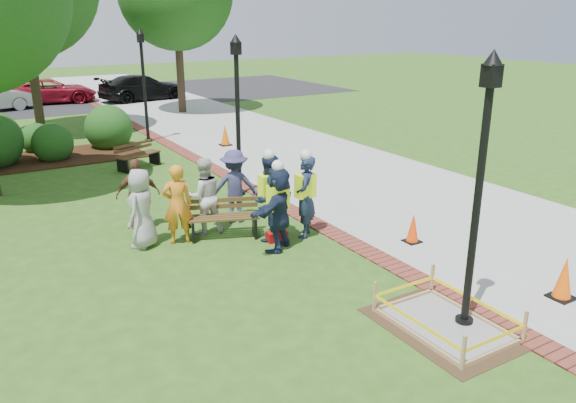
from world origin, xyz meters
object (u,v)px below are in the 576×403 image
wet_concrete_pad (446,314)px  lamp_near (480,175)px  cone_front (564,279)px  hivis_worker_b (305,194)px  hivis_worker_c (269,196)px  bench_near (224,226)px  hivis_worker_a (278,206)px

wet_concrete_pad → lamp_near: size_ratio=0.54×
cone_front → hivis_worker_b: hivis_worker_b is taller
wet_concrete_pad → hivis_worker_c: hivis_worker_c is taller
cone_front → hivis_worker_b: 5.32m
wet_concrete_pad → cone_front: (2.42, -0.39, 0.14)m
bench_near → lamp_near: (1.71, -5.36, 2.21)m
hivis_worker_b → hivis_worker_a: bearing=-159.4°
cone_front → hivis_worker_b: size_ratio=0.40×
cone_front → hivis_worker_a: 5.46m
wet_concrete_pad → hivis_worker_a: size_ratio=1.19×
hivis_worker_a → lamp_near: bearing=-76.5°
wet_concrete_pad → bench_near: bench_near is taller
hivis_worker_a → hivis_worker_b: bearing=20.6°
lamp_near → hivis_worker_c: (-0.89, 4.75, -1.48)m
cone_front → hivis_worker_c: hivis_worker_c is taller
bench_near → hivis_worker_c: hivis_worker_c is taller
wet_concrete_pad → lamp_near: (0.34, -0.09, 2.25)m
cone_front → hivis_worker_b: (-2.21, 4.80, 0.60)m
lamp_near → hivis_worker_c: 5.05m
bench_near → hivis_worker_c: bearing=-36.7°
wet_concrete_pad → hivis_worker_a: 4.20m
lamp_near → hivis_worker_a: bearing=103.5°
bench_near → hivis_worker_b: size_ratio=0.83×
hivis_worker_a → cone_front: bearing=-55.3°
hivis_worker_a → hivis_worker_c: bearing=78.8°
lamp_near → hivis_worker_b: (-0.13, 4.50, -1.50)m
wet_concrete_pad → cone_front: size_ratio=2.93×
lamp_near → hivis_worker_c: size_ratio=2.10×
cone_front → bench_near: bearing=123.9°
lamp_near → hivis_worker_b: size_ratio=2.15×
lamp_near → hivis_worker_a: (-1.01, 4.17, -1.52)m
wet_concrete_pad → hivis_worker_c: bearing=96.8°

